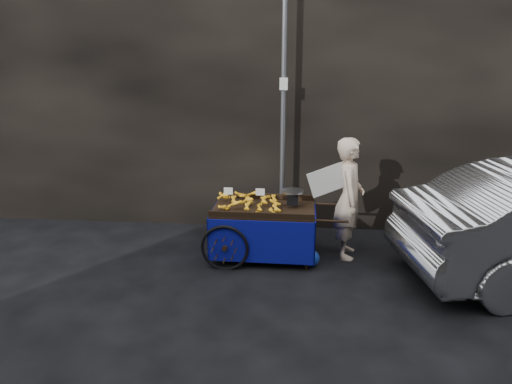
{
  "coord_description": "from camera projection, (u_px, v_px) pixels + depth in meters",
  "views": [
    {
      "loc": [
        0.54,
        -6.28,
        3.05
      ],
      "look_at": [
        -0.05,
        0.5,
        0.94
      ],
      "focal_mm": 35.0,
      "sensor_mm": 36.0,
      "label": 1
    }
  ],
  "objects": [
    {
      "name": "building_wall",
      "position": [
        292.0,
        71.0,
        8.63
      ],
      "size": [
        13.5,
        2.0,
        5.0
      ],
      "color": "black",
      "rests_on": "ground"
    },
    {
      "name": "street_pole",
      "position": [
        283.0,
        110.0,
        7.54
      ],
      "size": [
        0.12,
        0.1,
        4.0
      ],
      "color": "slate",
      "rests_on": "ground"
    },
    {
      "name": "ground",
      "position": [
        256.0,
        268.0,
        6.93
      ],
      "size": [
        80.0,
        80.0,
        0.0
      ],
      "primitive_type": "plane",
      "color": "black",
      "rests_on": "ground"
    },
    {
      "name": "banana_cart",
      "position": [
        261.0,
        213.0,
        7.1
      ],
      "size": [
        2.01,
        1.02,
        1.08
      ],
      "rotation": [
        0.0,
        0.0,
        -0.02
      ],
      "color": "black",
      "rests_on": "ground"
    },
    {
      "name": "plastic_bag",
      "position": [
        309.0,
        258.0,
        6.92
      ],
      "size": [
        0.28,
        0.22,
        0.25
      ],
      "primitive_type": "ellipsoid",
      "color": "#173AAF",
      "rests_on": "ground"
    },
    {
      "name": "vendor",
      "position": [
        349.0,
        198.0,
        7.07
      ],
      "size": [
        0.85,
        0.67,
        1.75
      ],
      "rotation": [
        0.0,
        0.0,
        1.5
      ],
      "color": "beige",
      "rests_on": "ground"
    }
  ]
}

